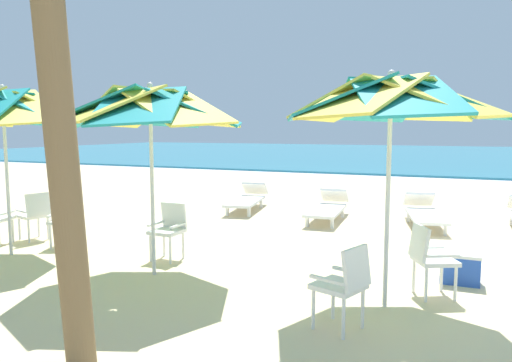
% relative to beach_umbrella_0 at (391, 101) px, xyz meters
% --- Properties ---
extents(ground_plane, '(80.00, 80.00, 0.00)m').
position_rel_beach_umbrella_0_xyz_m(ground_plane, '(0.97, 3.07, -2.29)').
color(ground_plane, beige).
extents(sea, '(80.00, 36.00, 0.10)m').
position_rel_beach_umbrella_0_xyz_m(sea, '(0.97, 33.23, -2.24)').
color(sea, teal).
rests_on(sea, ground).
extents(surf_foam, '(80.00, 0.70, 0.01)m').
position_rel_beach_umbrella_0_xyz_m(surf_foam, '(0.97, 14.93, -2.29)').
color(surf_foam, white).
rests_on(surf_foam, ground).
extents(beach_umbrella_0, '(2.38, 2.38, 2.63)m').
position_rel_beach_umbrella_0_xyz_m(beach_umbrella_0, '(0.00, 0.00, 0.00)').
color(beach_umbrella_0, silver).
rests_on(beach_umbrella_0, ground).
extents(plastic_chair_0, '(0.59, 0.56, 0.87)m').
position_rel_beach_umbrella_0_xyz_m(plastic_chair_0, '(-0.28, -0.83, -1.80)').
color(plastic_chair_0, white).
rests_on(plastic_chair_0, ground).
extents(plastic_chair_1, '(0.61, 0.60, 0.87)m').
position_rel_beach_umbrella_0_xyz_m(plastic_chair_1, '(0.43, 0.53, -1.80)').
color(plastic_chair_1, white).
rests_on(plastic_chair_1, ground).
extents(beach_umbrella_1, '(2.60, 2.60, 2.61)m').
position_rel_beach_umbrella_0_xyz_m(beach_umbrella_1, '(-3.09, -0.01, -0.04)').
color(beach_umbrella_1, silver).
rests_on(beach_umbrella_1, ground).
extents(plastic_chair_2, '(0.45, 0.47, 0.87)m').
position_rel_beach_umbrella_0_xyz_m(plastic_chair_2, '(-3.34, 0.75, -1.80)').
color(plastic_chair_2, white).
rests_on(plastic_chair_2, ground).
extents(beach_umbrella_2, '(2.47, 2.47, 2.68)m').
position_rel_beach_umbrella_0_xyz_m(beach_umbrella_2, '(-5.80, -0.03, 0.00)').
color(beach_umbrella_2, silver).
rests_on(beach_umbrella_2, ground).
extents(plastic_chair_3, '(0.57, 0.59, 0.87)m').
position_rel_beach_umbrella_0_xyz_m(plastic_chair_3, '(-5.41, 0.77, -1.80)').
color(plastic_chair_3, white).
rests_on(plastic_chair_3, ground).
extents(plastic_chair_4, '(0.57, 0.55, 0.87)m').
position_rel_beach_umbrella_0_xyz_m(plastic_chair_4, '(-6.24, 0.86, -1.80)').
color(plastic_chair_4, white).
rests_on(plastic_chair_4, ground).
extents(sun_lounger_1, '(1.05, 2.23, 0.62)m').
position_rel_beach_umbrella_0_xyz_m(sun_lounger_1, '(0.12, 4.90, -2.01)').
color(sun_lounger_1, white).
rests_on(sun_lounger_1, ground).
extents(sun_lounger_2, '(0.76, 2.18, 0.62)m').
position_rel_beach_umbrella_0_xyz_m(sun_lounger_2, '(-1.88, 4.75, -2.01)').
color(sun_lounger_2, white).
rests_on(sun_lounger_2, ground).
extents(sun_lounger_3, '(0.98, 2.22, 0.62)m').
position_rel_beach_umbrella_0_xyz_m(sun_lounger_3, '(-4.03, 5.25, -2.01)').
color(sun_lounger_3, white).
rests_on(sun_lounger_3, ground).
extents(cooler_box, '(0.50, 0.34, 0.40)m').
position_rel_beach_umbrella_0_xyz_m(cooler_box, '(0.78, 1.23, -2.09)').
color(cooler_box, blue).
rests_on(cooler_box, ground).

